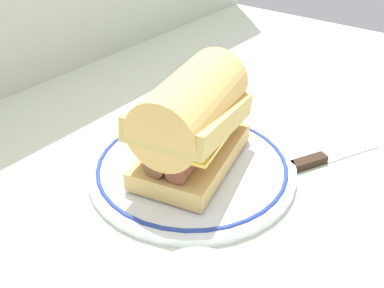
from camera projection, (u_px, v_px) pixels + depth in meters
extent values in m
plane|color=beige|center=(196.00, 179.00, 0.57)|extent=(1.50, 1.50, 0.00)
cylinder|color=white|center=(192.00, 168.00, 0.58)|extent=(0.28, 0.28, 0.01)
torus|color=navy|center=(192.00, 164.00, 0.58)|extent=(0.26, 0.26, 0.01)
cube|color=#DDB165|center=(192.00, 155.00, 0.57)|extent=(0.20, 0.14, 0.03)
cylinder|color=brown|center=(202.00, 140.00, 0.55)|extent=(0.16, 0.06, 0.03)
cylinder|color=brown|center=(182.00, 135.00, 0.56)|extent=(0.16, 0.06, 0.03)
cube|color=#EFC64C|center=(192.00, 127.00, 0.54)|extent=(0.16, 0.13, 0.01)
cube|color=#D6B562|center=(192.00, 115.00, 0.54)|extent=(0.20, 0.14, 0.06)
cylinder|color=#E1B061|center=(192.00, 105.00, 0.53)|extent=(0.19, 0.13, 0.09)
cube|color=silver|center=(350.00, 151.00, 0.62)|extent=(0.10, 0.06, 0.01)
cube|color=black|center=(309.00, 162.00, 0.59)|extent=(0.06, 0.04, 0.01)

